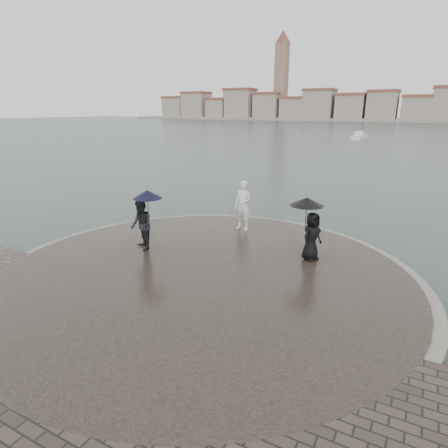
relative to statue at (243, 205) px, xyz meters
The scene contains 7 objects.
ground 7.81m from the statue, 84.86° to the right, with size 400.00×400.00×0.00m, color #2B3835.
kerb_ring 4.38m from the statue, 80.60° to the right, with size 12.50×12.50×0.32m, color gray.
quay_tip 4.38m from the statue, 80.60° to the right, with size 11.90×11.90×0.36m, color #2D261E.
statue is the anchor object (origin of this frame).
visitor_left 4.07m from the statue, 119.31° to the right, with size 1.25×1.08×2.04m.
visitor_right 3.58m from the statue, 29.49° to the right, with size 1.16×1.08×1.95m.
far_skyline 153.20m from the statue, 92.10° to the left, with size 260.00×20.00×37.00m.
Camera 1 is at (5.25, -5.08, 4.90)m, focal length 30.00 mm.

